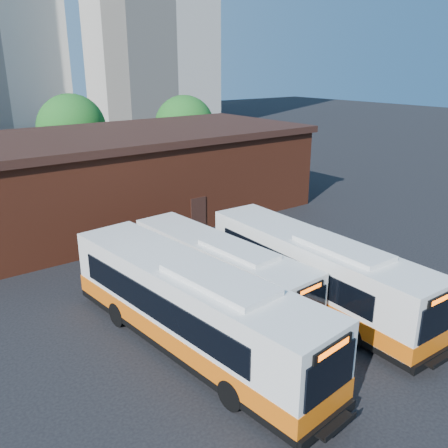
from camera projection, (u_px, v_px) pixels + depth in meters
ground at (324, 330)px, 20.67m from camera, size 220.00×220.00×0.00m
bus_west at (191, 310)px, 18.87m from camera, size 4.06×13.97×3.76m
bus_midwest at (219, 272)px, 22.95m from camera, size 3.05×11.70×3.16m
bus_mideast at (314, 274)px, 22.37m from camera, size 3.16×13.15×3.56m
transit_worker at (366, 316)px, 20.09m from camera, size 0.50×0.68×1.73m
depot_building at (118, 175)px, 34.66m from camera, size 28.60×12.60×6.40m
tree_mid at (72, 128)px, 45.75m from camera, size 6.56×6.56×8.36m
tree_east at (185, 125)px, 49.90m from camera, size 6.24×6.24×7.96m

